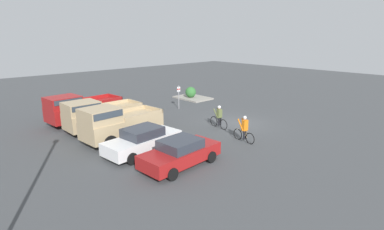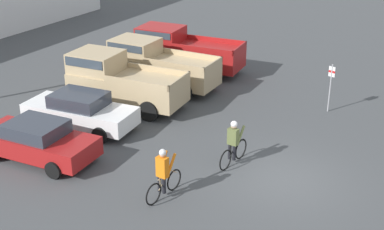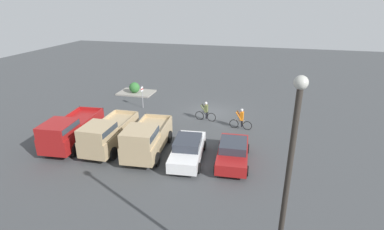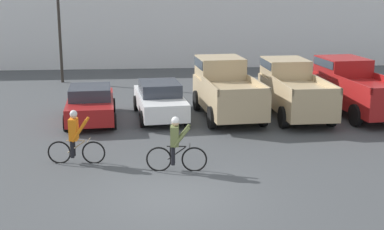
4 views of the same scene
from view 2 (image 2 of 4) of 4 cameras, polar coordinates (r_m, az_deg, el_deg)
name	(u,v)px [view 2 (image 2 of 4)]	position (r m, az deg, el deg)	size (l,w,h in m)	color
ground_plane	(283,179)	(18.38, 9.65, -6.73)	(80.00, 80.00, 0.00)	#424447
sedan_0	(37,140)	(19.86, -16.17, -2.62)	(2.21, 4.48, 1.43)	maroon
sedan_1	(80,111)	(21.93, -11.86, 0.44)	(2.28, 4.73, 1.49)	white
pickup_truck_0	(119,79)	(23.81, -7.82, 3.77)	(2.59, 5.31, 2.33)	tan
pickup_truck_1	(156,64)	(25.92, -3.83, 5.49)	(2.23, 5.36, 2.23)	tan
pickup_truck_2	(182,49)	(28.26, -1.05, 7.07)	(2.60, 5.73, 2.22)	maroon
cyclist_0	(233,143)	(18.73, 4.45, -2.98)	(1.81, 0.49, 1.68)	black
cyclist_1	(163,174)	(16.78, -3.09, -6.25)	(1.79, 0.49, 1.71)	black
fire_lane_sign	(331,83)	(23.62, 14.57, 3.31)	(0.10, 0.30, 2.14)	#9E9EA3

